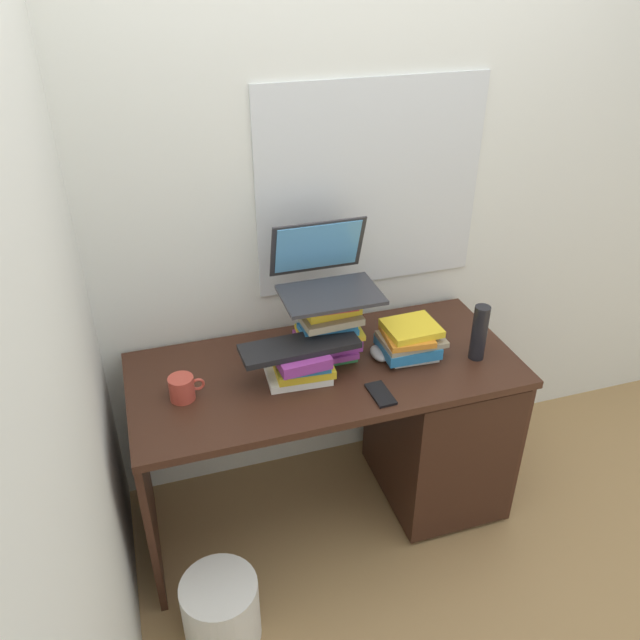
% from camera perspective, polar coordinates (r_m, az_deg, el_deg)
% --- Properties ---
extents(ground_plane, '(6.00, 6.00, 0.00)m').
position_cam_1_polar(ground_plane, '(2.86, 0.43, -16.24)').
color(ground_plane, '#9E7A4C').
extents(wall_back, '(6.00, 0.06, 2.60)m').
position_cam_1_polar(wall_back, '(2.43, -2.09, 11.69)').
color(wall_back, silver).
rests_on(wall_back, ground).
extents(wall_left, '(0.05, 6.00, 2.60)m').
position_cam_1_polar(wall_left, '(2.02, -22.16, 5.23)').
color(wall_left, silver).
rests_on(wall_left, ground).
extents(desk, '(1.44, 0.64, 0.73)m').
position_cam_1_polar(desk, '(2.68, 8.18, -8.89)').
color(desk, '#381E14').
rests_on(desk, ground).
extents(book_stack_tall, '(0.25, 0.20, 0.27)m').
position_cam_1_polar(book_stack_tall, '(2.36, 0.79, -0.69)').
color(book_stack_tall, '#338C4C').
rests_on(book_stack_tall, desk).
extents(book_stack_keyboard_riser, '(0.24, 0.21, 0.12)m').
position_cam_1_polar(book_stack_keyboard_riser, '(2.29, -1.76, -3.89)').
color(book_stack_keyboard_riser, white).
rests_on(book_stack_keyboard_riser, desk).
extents(book_stack_side, '(0.24, 0.19, 0.13)m').
position_cam_1_polar(book_stack_side, '(2.43, 7.96, -1.82)').
color(book_stack_side, white).
rests_on(book_stack_side, desk).
extents(laptop, '(0.35, 0.32, 0.24)m').
position_cam_1_polar(laptop, '(2.31, 0.45, 4.09)').
color(laptop, '#2D2D33').
rests_on(laptop, book_stack_tall).
extents(keyboard, '(0.43, 0.16, 0.02)m').
position_cam_1_polar(keyboard, '(2.25, -1.82, -2.34)').
color(keyboard, black).
rests_on(keyboard, book_stack_keyboard_riser).
extents(computer_mouse, '(0.06, 0.10, 0.04)m').
position_cam_1_polar(computer_mouse, '(2.43, 5.29, -3.01)').
color(computer_mouse, '#A5A8AD').
rests_on(computer_mouse, desk).
extents(mug, '(0.12, 0.09, 0.09)m').
position_cam_1_polar(mug, '(2.25, -12.15, -5.94)').
color(mug, '#B23F33').
rests_on(mug, desk).
extents(water_bottle, '(0.06, 0.06, 0.22)m').
position_cam_1_polar(water_bottle, '(2.44, 13.98, -1.10)').
color(water_bottle, black).
rests_on(water_bottle, desk).
extents(cell_phone, '(0.07, 0.14, 0.01)m').
position_cam_1_polar(cell_phone, '(2.25, 5.41, -6.57)').
color(cell_phone, black).
rests_on(cell_phone, desk).
extents(wastebasket, '(0.26, 0.26, 0.26)m').
position_cam_1_polar(wastebasket, '(2.42, -8.78, -24.18)').
color(wastebasket, silver).
rests_on(wastebasket, ground).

